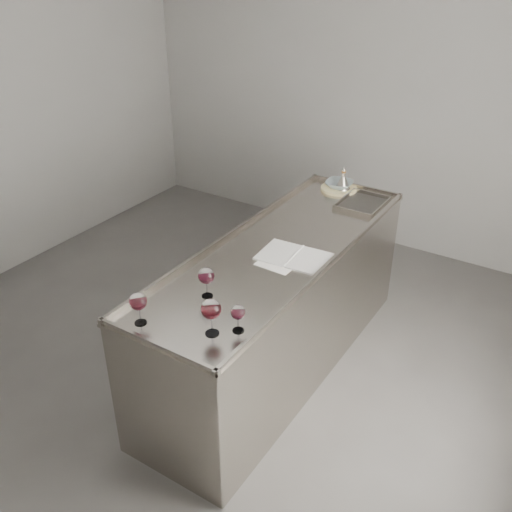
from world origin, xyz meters
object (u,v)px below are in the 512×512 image
Objects in this scene: wine_glass_right at (211,310)px; wine_funnel at (343,183)px; wine_glass_left at (138,302)px; counter at (278,308)px; notebook at (294,257)px; wine_glass_small at (238,313)px; wine_glass_middle at (206,276)px; ceramic_bowl at (339,184)px.

wine_glass_right is 2.05m from wine_funnel.
wine_glass_right is (0.37, 0.13, 0.01)m from wine_glass_left.
counter is 0.50m from notebook.
wine_glass_small is 0.35× the size of notebook.
notebook is (0.33, 1.03, -0.12)m from wine_glass_left.
counter is 13.17× the size of wine_glass_left.
wine_glass_right and wine_funnel have the same top height.
wine_glass_middle is 0.37m from wine_glass_small.
wine_glass_middle is at bearing -89.85° from wine_funnel.
ceramic_bowl is at bearing 87.21° from wine_glass_left.
wine_glass_left is at bearing -154.81° from wine_glass_small.
wine_glass_right reaches higher than wine_glass_small.
wine_glass_small reaches higher than counter.
wine_funnel is (-0.00, 1.77, -0.07)m from wine_glass_middle.
ceramic_bowl is (0.11, 2.16, -0.08)m from wine_glass_left.
wine_glass_middle is at bearing -94.87° from counter.
wine_glass_right reaches higher than wine_glass_middle.
ceramic_bowl is (-0.03, 1.77, -0.08)m from wine_glass_middle.
wine_funnel reaches higher than wine_glass_left.
ceramic_bowl is at bearing 180.00° from wine_funnel.
wine_glass_middle reaches higher than wine_glass_small.
wine_glass_right reaches higher than notebook.
wine_funnel is (0.14, 2.16, -0.07)m from wine_glass_left.
wine_glass_left is at bearing -100.43° from counter.
notebook is (-0.03, 0.90, -0.14)m from wine_glass_right.
notebook is 2.18× the size of wine_funnel.
wine_glass_middle is (-0.06, -0.69, 0.60)m from counter.
wine_glass_small is at bearing -84.90° from notebook.
wine_glass_right reaches higher than wine_glass_left.
wine_glass_middle is at bearing 152.34° from wine_glass_small.
counter is 15.72× the size of wine_glass_small.
wine_glass_right is 0.14m from wine_glass_small.
wine_funnel is (0.03, 0.00, 0.02)m from ceramic_bowl.
ceramic_bowl reaches higher than counter.
wine_glass_small is (0.27, -0.86, 0.58)m from counter.
wine_glass_left reaches higher than ceramic_bowl.
counter is 1.07m from wine_glass_small.
wine_glass_left is 0.90× the size of wine_funnel.
wine_glass_small is 1.97m from wine_funnel.
wine_funnel is (-0.06, 1.08, 0.53)m from counter.
wine_glass_left is at bearing -92.79° from ceramic_bowl.
notebook is at bearing 73.15° from wine_glass_middle.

